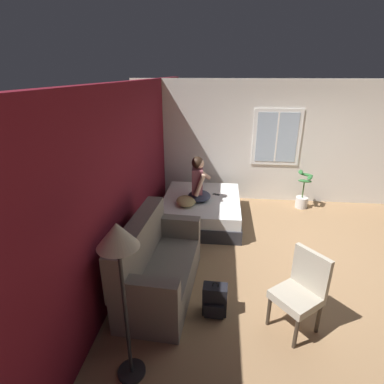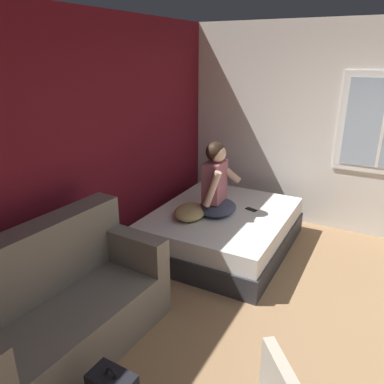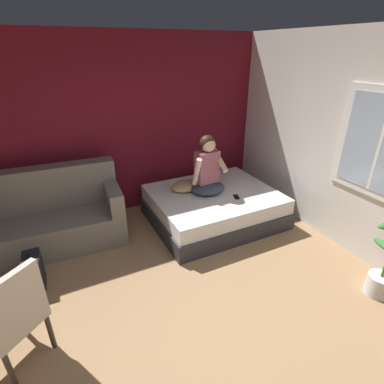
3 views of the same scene
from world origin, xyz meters
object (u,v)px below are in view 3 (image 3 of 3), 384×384
bed (213,206)px  couch (57,217)px  throw_pillow (186,186)px  person_seated (207,170)px  backpack (33,272)px  cell_phone (236,197)px  potted_plant (383,272)px  side_chair (11,316)px

bed → couch: 2.25m
bed → throw_pillow: bearing=141.9°
person_seated → throw_pillow: size_ratio=1.82×
backpack → throw_pillow: throw_pillow is taller
person_seated → throw_pillow: bearing=139.6°
cell_phone → potted_plant: (0.62, -1.89, -0.18)m
potted_plant → side_chair: bearing=166.3°
couch → person_seated: person_seated is taller
cell_phone → person_seated: bearing=148.2°
bed → side_chair: 2.98m
bed → throw_pillow: size_ratio=3.90×
couch → cell_phone: bearing=-16.9°
backpack → potted_plant: size_ratio=0.54×
side_chair → bed: bearing=26.6°
cell_phone → potted_plant: potted_plant is taller
cell_phone → potted_plant: 2.00m
couch → backpack: bearing=-113.3°
side_chair → potted_plant: (3.48, -0.85, -0.23)m
bed → person_seated: 0.61m
person_seated → bed: bearing=-31.1°
bed → cell_phone: size_ratio=13.02×
bed → backpack: bed is taller
person_seated → backpack: (-2.45, -0.41, -0.64)m
person_seated → backpack: 2.57m
cell_phone → throw_pillow: bearing=151.7°
couch → throw_pillow: bearing=-5.4°
throw_pillow → potted_plant: size_ratio=0.56×
person_seated → side_chair: bearing=-151.6°
couch → backpack: (-0.35, -0.80, -0.20)m
couch → backpack: 0.90m
couch → throw_pillow: size_ratio=3.64×
throw_pillow → bed: bearing=-38.1°
cell_phone → backpack: bearing=-161.7°
backpack → cell_phone: size_ratio=3.18×
throw_pillow → cell_phone: (0.56, -0.56, -0.07)m
side_chair → potted_plant: size_ratio=1.15×
backpack → cell_phone: cell_phone is taller
couch → cell_phone: 2.52m
backpack → potted_plant: potted_plant is taller
couch → throw_pillow: couch is taller
person_seated → backpack: size_ratio=1.91×
bed → cell_phone: bearing=-53.9°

